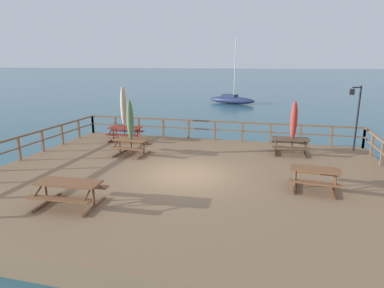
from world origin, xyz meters
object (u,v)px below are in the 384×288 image
object	(u,v)px
picnic_table_mid_right	(290,143)
picnic_table_front_right	(69,188)
picnic_table_back_left	(125,131)
patio_umbrella_tall_back_left	(294,120)
sailboat_distant	(232,100)
lamp_post_hooked	(356,108)
picnic_table_mid_left	(131,143)
picnic_table_back_right	(315,175)
patio_umbrella_short_front	(123,106)
patio_umbrella_tall_mid_right	(130,120)

from	to	relation	value
picnic_table_mid_right	picnic_table_front_right	size ratio (longest dim) A/B	0.87
picnic_table_back_left	patio_umbrella_tall_back_left	xyz separation A→B (m)	(8.96, -0.51, 1.07)
picnic_table_front_right	sailboat_distant	xyz separation A→B (m)	(0.64, 32.38, -0.69)
picnic_table_back_left	lamp_post_hooked	distance (m)	11.98
picnic_table_mid_left	picnic_table_back_left	bearing A→B (deg)	121.17
picnic_table_mid_right	picnic_table_back_right	size ratio (longest dim) A/B	1.01
picnic_table_mid_right	lamp_post_hooked	bearing A→B (deg)	25.03
picnic_table_mid_right	picnic_table_front_right	world-z (taller)	same
picnic_table_front_right	sailboat_distant	bearing A→B (deg)	88.86
picnic_table_front_right	patio_umbrella_tall_back_left	xyz separation A→B (m)	(6.81, 7.85, 1.06)
patio_umbrella_short_front	patio_umbrella_tall_back_left	xyz separation A→B (m)	(8.97, -0.46, -0.32)
picnic_table_mid_right	patio_umbrella_short_front	distance (m)	9.01
picnic_table_front_right	sailboat_distant	distance (m)	32.40
lamp_post_hooked	patio_umbrella_short_front	bearing A→B (deg)	-175.90
picnic_table_front_right	patio_umbrella_short_front	world-z (taller)	patio_umbrella_short_front
picnic_table_front_right	lamp_post_hooked	size ratio (longest dim) A/B	0.63
patio_umbrella_tall_mid_right	picnic_table_front_right	bearing A→B (deg)	-84.16
picnic_table_front_right	picnic_table_back_right	size ratio (longest dim) A/B	1.17
picnic_table_mid_left	patio_umbrella_short_front	world-z (taller)	patio_umbrella_short_front
patio_umbrella_tall_mid_right	lamp_post_hooked	xyz separation A→B (m)	(10.28, 3.41, 0.46)
picnic_table_back_left	patio_umbrella_tall_mid_right	xyz separation A→B (m)	(1.56, -2.61, 1.10)
lamp_post_hooked	patio_umbrella_tall_mid_right	bearing A→B (deg)	-161.66
picnic_table_mid_left	patio_umbrella_short_front	bearing A→B (deg)	121.80
picnic_table_mid_right	lamp_post_hooked	world-z (taller)	lamp_post_hooked
picnic_table_back_right	patio_umbrella_tall_back_left	bearing A→B (deg)	96.93
picnic_table_mid_left	picnic_table_back_right	world-z (taller)	same
picnic_table_back_left	patio_umbrella_tall_mid_right	world-z (taller)	patio_umbrella_tall_mid_right
patio_umbrella_tall_mid_right	patio_umbrella_short_front	bearing A→B (deg)	121.52
picnic_table_back_right	patio_umbrella_tall_mid_right	bearing A→B (deg)	162.18
picnic_table_back_left	sailboat_distant	distance (m)	24.19
patio_umbrella_short_front	sailboat_distant	distance (m)	24.32
picnic_table_back_right	picnic_table_mid_left	bearing A→B (deg)	162.08
picnic_table_front_right	picnic_table_mid_left	bearing A→B (deg)	95.74
lamp_post_hooked	picnic_table_back_left	bearing A→B (deg)	-176.14
picnic_table_mid_right	picnic_table_back_right	distance (m)	4.63
picnic_table_mid_right	patio_umbrella_tall_mid_right	bearing A→B (deg)	-164.54
picnic_table_back_left	picnic_table_mid_right	bearing A→B (deg)	-3.78
picnic_table_front_right	sailboat_distant	world-z (taller)	sailboat_distant
patio_umbrella_short_front	sailboat_distant	bearing A→B (deg)	83.36
patio_umbrella_tall_back_left	lamp_post_hooked	size ratio (longest dim) A/B	0.80
picnic_table_front_right	picnic_table_back_right	xyz separation A→B (m)	(7.37, 3.20, -0.01)
patio_umbrella_short_front	lamp_post_hooked	size ratio (longest dim) A/B	0.95
picnic_table_mid_right	patio_umbrella_tall_back_left	size ratio (longest dim) A/B	0.69
patio_umbrella_tall_mid_right	sailboat_distant	world-z (taller)	sailboat_distant
picnic_table_back_right	patio_umbrella_tall_mid_right	xyz separation A→B (m)	(-7.96, 2.56, 1.11)
picnic_table_mid_right	patio_umbrella_short_front	world-z (taller)	patio_umbrella_short_front
picnic_table_mid_left	picnic_table_mid_right	world-z (taller)	same
picnic_table_back_left	picnic_table_front_right	world-z (taller)	same
picnic_table_mid_right	lamp_post_hooked	distance (m)	3.63
patio_umbrella_tall_mid_right	picnic_table_back_left	bearing A→B (deg)	120.89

